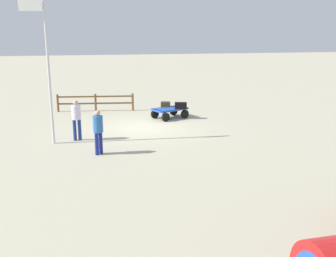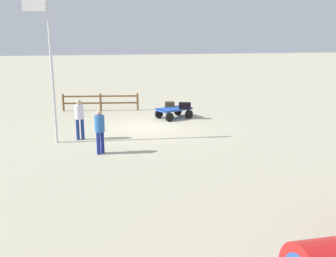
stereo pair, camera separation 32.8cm
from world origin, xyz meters
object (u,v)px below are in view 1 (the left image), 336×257
(luggage_cart, at_px, (169,111))
(flagpole, at_px, (45,57))
(suitcase_navy, at_px, (181,105))
(suitcase_olive, at_px, (166,104))
(worker_lead, at_px, (98,129))
(worker_trailing, at_px, (76,117))

(luggage_cart, distance_m, flagpole, 7.42)
(flagpole, bearing_deg, suitcase_navy, -152.29)
(suitcase_olive, bearing_deg, luggage_cart, 105.45)
(suitcase_navy, bearing_deg, worker_lead, 49.28)
(suitcase_olive, distance_m, worker_lead, 6.98)
(flagpole, bearing_deg, luggage_cart, -148.03)
(worker_lead, height_order, flagpole, flagpole)
(worker_trailing, height_order, flagpole, flagpole)
(suitcase_navy, relative_size, suitcase_olive, 1.20)
(luggage_cart, bearing_deg, flagpole, 31.97)
(suitcase_navy, bearing_deg, flagpole, 27.71)
(suitcase_olive, height_order, flagpole, flagpole)
(worker_lead, distance_m, worker_trailing, 2.28)
(worker_trailing, bearing_deg, suitcase_navy, -150.03)
(suitcase_olive, xyz_separation_m, worker_trailing, (4.57, 3.73, 0.34))
(worker_trailing, bearing_deg, suitcase_olive, -140.80)
(suitcase_navy, distance_m, suitcase_olive, 0.97)
(suitcase_olive, height_order, worker_lead, worker_lead)
(suitcase_navy, height_order, worker_lead, worker_lead)
(suitcase_olive, relative_size, worker_trailing, 0.33)
(luggage_cart, relative_size, suitcase_olive, 3.60)
(worker_trailing, relative_size, flagpole, 0.29)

